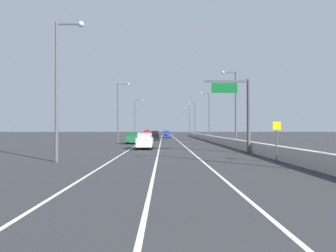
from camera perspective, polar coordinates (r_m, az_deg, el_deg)
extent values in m
plane|color=#2D2D30|center=(66.60, 0.39, -2.64)|extent=(320.00, 320.00, 0.00)
cube|color=silver|center=(57.73, -4.89, -2.96)|extent=(0.16, 130.00, 0.00)
cube|color=silver|center=(57.59, -1.41, -2.97)|extent=(0.16, 130.00, 0.00)
cube|color=silver|center=(57.67, 2.08, -2.97)|extent=(0.16, 130.00, 0.00)
cube|color=#B2ADA3|center=(43.57, 11.38, -3.04)|extent=(0.60, 120.00, 1.10)
cylinder|color=#47474C|center=(31.20, 15.20, 1.84)|extent=(0.36, 0.36, 7.50)
cube|color=#47474C|center=(31.00, 11.14, 8.44)|extent=(4.50, 0.20, 0.20)
cube|color=#0C5923|center=(30.74, 10.78, 7.20)|extent=(2.60, 0.10, 1.00)
cylinder|color=#4C4C51|center=(23.32, 20.11, -3.64)|extent=(0.10, 0.10, 2.40)
cube|color=yellow|center=(23.24, 20.13, 0.05)|extent=(0.60, 0.04, 0.60)
cylinder|color=#4C4C51|center=(42.42, 12.89, 3.22)|extent=(0.24, 0.24, 10.46)
cube|color=#4C4C51|center=(42.84, 11.69, 10.03)|extent=(1.80, 0.12, 0.12)
sphere|color=beige|center=(42.66, 10.49, 10.07)|extent=(0.44, 0.44, 0.44)
cylinder|color=#4C4C51|center=(66.85, 7.93, 1.86)|extent=(0.24, 0.24, 10.46)
cube|color=#4C4C51|center=(67.12, 7.16, 6.20)|extent=(1.80, 0.12, 0.12)
sphere|color=beige|center=(67.00, 6.40, 6.21)|extent=(0.44, 0.44, 0.44)
cylinder|color=#4C4C51|center=(91.45, 5.20, 1.22)|extent=(0.24, 0.24, 10.46)
cube|color=#4C4C51|center=(91.66, 4.64, 4.40)|extent=(1.80, 0.12, 0.12)
sphere|color=beige|center=(91.57, 4.08, 4.40)|extent=(0.44, 0.44, 0.44)
cylinder|color=#4C4C51|center=(116.27, 4.16, 0.85)|extent=(0.24, 0.24, 10.46)
cube|color=#4C4C51|center=(116.43, 3.72, 3.35)|extent=(1.80, 0.12, 0.12)
sphere|color=beige|center=(116.36, 3.27, 3.36)|extent=(0.44, 0.44, 0.44)
cylinder|color=#4C4C51|center=(23.76, -20.59, 6.15)|extent=(0.24, 0.24, 10.46)
cube|color=#4C4C51|center=(24.59, -18.48, 18.06)|extent=(1.80, 0.12, 0.12)
sphere|color=beige|center=(24.35, -16.35, 18.25)|extent=(0.44, 0.44, 0.44)
cylinder|color=#4C4C51|center=(52.77, -9.58, 2.48)|extent=(0.24, 0.24, 10.46)
cube|color=#4C4C51|center=(53.15, -8.60, 7.97)|extent=(1.80, 0.12, 0.12)
sphere|color=beige|center=(53.03, -7.63, 7.98)|extent=(0.44, 0.44, 0.44)
cylinder|color=#4C4C51|center=(82.38, -6.34, 1.41)|extent=(0.24, 0.24, 10.46)
cube|color=#4C4C51|center=(82.63, -5.71, 4.93)|extent=(1.80, 0.12, 0.12)
sphere|color=beige|center=(82.56, -5.09, 4.94)|extent=(0.44, 0.44, 0.44)
cube|color=slate|center=(58.63, -5.74, -2.15)|extent=(1.99, 4.52, 0.92)
cube|color=#4D505A|center=(58.17, -5.78, -1.41)|extent=(1.71, 2.05, 0.60)
cylinder|color=black|center=(60.52, -6.38, -2.53)|extent=(0.23, 0.68, 0.68)
cylinder|color=black|center=(60.35, -4.74, -2.54)|extent=(0.23, 0.68, 0.68)
cylinder|color=black|center=(56.97, -6.80, -2.66)|extent=(0.23, 0.68, 0.68)
cylinder|color=black|center=(56.78, -5.05, -2.66)|extent=(0.23, 0.68, 0.68)
cube|color=#196033|center=(48.92, -6.84, -2.42)|extent=(1.84, 4.13, 1.01)
cube|color=#1C4633|center=(48.50, -6.88, -1.48)|extent=(1.57, 1.88, 0.60)
cylinder|color=black|center=(50.60, -7.59, -2.93)|extent=(0.24, 0.69, 0.68)
cylinder|color=black|center=(50.48, -5.80, -2.93)|extent=(0.24, 0.69, 0.68)
cylinder|color=black|center=(47.43, -7.94, -3.09)|extent=(0.24, 0.69, 0.68)
cylinder|color=black|center=(47.30, -6.04, -3.10)|extent=(0.24, 0.69, 0.68)
cube|color=black|center=(63.82, -2.52, -1.95)|extent=(1.85, 4.65, 1.06)
cube|color=black|center=(63.34, -2.53, -1.21)|extent=(1.60, 2.10, 0.60)
cylinder|color=black|center=(65.71, -3.21, -2.37)|extent=(0.23, 0.68, 0.68)
cylinder|color=black|center=(65.69, -1.79, -2.37)|extent=(0.23, 0.68, 0.68)
cylinder|color=black|center=(61.99, -3.30, -2.48)|extent=(0.23, 0.68, 0.68)
cylinder|color=black|center=(61.97, -1.80, -2.48)|extent=(0.23, 0.68, 0.68)
cube|color=white|center=(36.35, -4.43, -3.07)|extent=(1.90, 4.80, 1.04)
cube|color=#96969E|center=(35.84, -4.47, -1.80)|extent=(1.66, 2.16, 0.60)
cylinder|color=black|center=(38.37, -5.54, -3.71)|extent=(0.22, 0.68, 0.68)
cylinder|color=black|center=(38.28, -2.98, -3.72)|extent=(0.22, 0.68, 0.68)
cylinder|color=black|center=(34.50, -6.03, -4.07)|extent=(0.22, 0.68, 0.68)
cylinder|color=black|center=(34.40, -3.18, -4.08)|extent=(0.22, 0.68, 0.68)
cube|color=#1E389E|center=(78.49, -0.37, -1.70)|extent=(1.85, 4.60, 1.00)
cube|color=navy|center=(78.02, -0.37, -1.12)|extent=(1.61, 2.07, 0.60)
cylinder|color=black|center=(80.33, -0.98, -2.03)|extent=(0.22, 0.68, 0.68)
cylinder|color=black|center=(80.36, 0.20, -2.03)|extent=(0.22, 0.68, 0.68)
cylinder|color=black|center=(76.65, -0.97, -2.10)|extent=(0.22, 0.68, 0.68)
cylinder|color=black|center=(76.67, 0.27, -2.10)|extent=(0.22, 0.68, 0.68)
cube|color=red|center=(90.64, -4.05, -1.50)|extent=(2.03, 4.42, 1.13)
cube|color=maroon|center=(90.20, -4.06, -0.96)|extent=(1.73, 2.02, 0.60)
cylinder|color=black|center=(92.41, -4.56, -1.83)|extent=(0.24, 0.69, 0.68)
cylinder|color=black|center=(92.37, -3.49, -1.83)|extent=(0.24, 0.69, 0.68)
cylinder|color=black|center=(88.95, -4.64, -1.88)|extent=(0.24, 0.69, 0.68)
cylinder|color=black|center=(88.91, -3.52, -1.88)|extent=(0.24, 0.69, 0.68)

